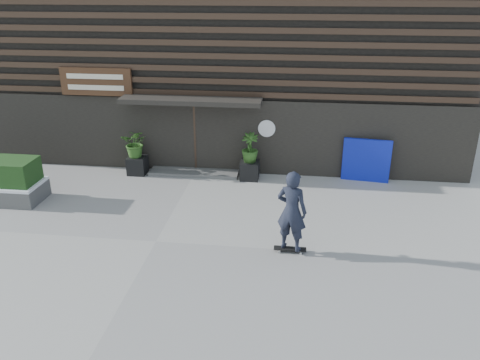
# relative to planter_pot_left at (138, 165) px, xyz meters

# --- Properties ---
(ground) EXTENTS (80.00, 80.00, 0.00)m
(ground) POSITION_rel_planter_pot_left_xyz_m (1.90, -4.40, -0.30)
(ground) COLOR #9E9D96
(ground) RESTS_ON ground
(entrance_step) EXTENTS (3.00, 0.80, 0.12)m
(entrance_step) POSITION_rel_planter_pot_left_xyz_m (1.90, 0.20, -0.24)
(entrance_step) COLOR #4C4C4A
(entrance_step) RESTS_ON ground
(planter_pot_left) EXTENTS (0.60, 0.60, 0.60)m
(planter_pot_left) POSITION_rel_planter_pot_left_xyz_m (0.00, 0.00, 0.00)
(planter_pot_left) COLOR black
(planter_pot_left) RESTS_ON ground
(bamboo_left) EXTENTS (0.86, 0.75, 0.96)m
(bamboo_left) POSITION_rel_planter_pot_left_xyz_m (0.00, 0.00, 0.78)
(bamboo_left) COLOR #2D591E
(bamboo_left) RESTS_ON planter_pot_left
(planter_pot_right) EXTENTS (0.60, 0.60, 0.60)m
(planter_pot_right) POSITION_rel_planter_pot_left_xyz_m (3.80, 0.00, 0.00)
(planter_pot_right) COLOR black
(planter_pot_right) RESTS_ON ground
(bamboo_right) EXTENTS (0.54, 0.54, 0.96)m
(bamboo_right) POSITION_rel_planter_pot_left_xyz_m (3.80, 0.00, 0.78)
(bamboo_right) COLOR #2D591E
(bamboo_right) RESTS_ON planter_pot_right
(blue_tarp) EXTENTS (1.51, 0.31, 1.41)m
(blue_tarp) POSITION_rel_planter_pot_left_xyz_m (7.54, 0.30, 0.40)
(blue_tarp) COLOR #0C18A8
(blue_tarp) RESTS_ON ground
(building) EXTENTS (18.00, 11.00, 8.00)m
(building) POSITION_rel_planter_pot_left_xyz_m (1.90, 5.56, 3.69)
(building) COLOR black
(building) RESTS_ON ground
(skateboarder) EXTENTS (0.84, 0.68, 2.09)m
(skateboarder) POSITION_rel_planter_pot_left_xyz_m (5.25, -4.48, 0.79)
(skateboarder) COLOR black
(skateboarder) RESTS_ON ground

